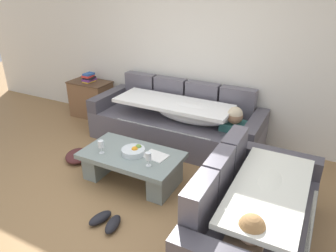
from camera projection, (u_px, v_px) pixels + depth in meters
The scene contains 13 objects.
ground_plane at pixel (118, 204), 3.53m from camera, with size 14.00×14.00×0.00m, color olive.
back_wall at pixel (197, 48), 4.69m from camera, with size 9.00×0.10×2.70m, color silver.
couch_along_wall at pixel (178, 123), 4.72m from camera, with size 2.54×0.92×0.88m.
couch_near_window at pixel (254, 217), 2.85m from camera, with size 0.92×1.75×0.88m.
coffee_table at pixel (132, 163), 3.85m from camera, with size 1.20×0.68×0.38m.
fruit_bowl at pixel (134, 151), 3.77m from camera, with size 0.28×0.28×0.10m.
wine_glass_near_left at pixel (101, 145), 3.75m from camera, with size 0.07×0.07×0.17m.
wine_glass_near_right at pixel (148, 157), 3.50m from camera, with size 0.07×0.07×0.17m.
open_magazine at pixel (155, 156), 3.73m from camera, with size 0.28×0.21×0.01m, color white.
side_cabinet at pixel (91, 99), 5.67m from camera, with size 0.72×0.44×0.64m.
book_stack_on_cabinet at pixel (89, 78), 5.50m from camera, with size 0.19×0.23×0.15m.
pair_of_shoes at pixel (107, 221), 3.22m from camera, with size 0.35×0.30×0.09m.
crumpled_garment at pixel (78, 156), 4.37m from camera, with size 0.40×0.32×0.12m, color #4C2323.
Camera 1 is at (1.81, -2.25, 2.29)m, focal length 33.90 mm.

